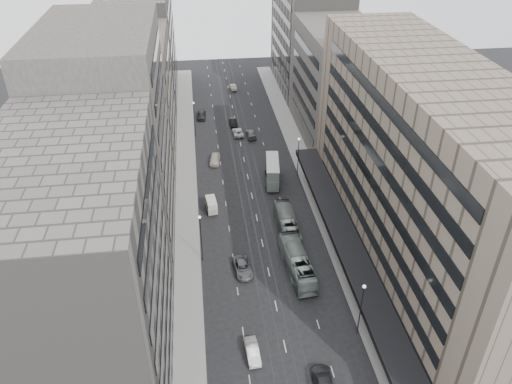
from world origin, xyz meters
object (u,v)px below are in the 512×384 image
bus_near (297,262)px  sedan_1 (252,351)px  bus_far (287,224)px  panel_van (211,205)px  double_decker (272,171)px  sedan_2 (243,268)px

bus_near → sedan_1: (-8.44, -14.58, -0.98)m
bus_near → bus_far: bus_near is taller
bus_near → panel_van: (-11.81, 17.41, -0.43)m
bus_far → double_decker: bearing=-89.9°
bus_near → sedan_1: bearing=55.8°
double_decker → sedan_2: (-8.28, -24.61, -1.75)m
sedan_2 → sedan_1: bearing=-97.5°
bus_near → sedan_2: bus_near is taller
panel_van → sedan_1: panel_van is taller
double_decker → sedan_1: (-8.68, -40.11, -1.76)m
panel_van → sedan_2: (3.78, -16.50, -0.55)m
bus_far → sedan_2: (-8.31, -8.66, -0.88)m
bus_far → sedan_1: size_ratio=2.63×
double_decker → panel_van: double_decker is taller
bus_near → sedan_2: bearing=-10.7°
bus_far → panel_van: 14.41m
bus_near → double_decker: (0.25, 25.53, 0.78)m
bus_near → sedan_1: bus_near is taller
bus_far → sedan_2: bus_far is taller
panel_van → sedan_1: bearing=-89.7°
bus_far → panel_van: bearing=-33.0°
sedan_1 → sedan_2: 15.50m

